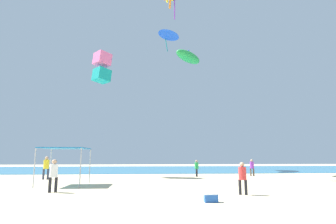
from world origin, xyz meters
TOP-DOWN VIEW (x-y plane):
  - ground at (0.00, 0.00)m, footprint 110.00×110.00m
  - ocean_strip at (0.00, 28.73)m, footprint 110.00×24.31m
  - canopy_tent at (-7.32, 5.02)m, footprint 2.86×2.99m
  - person_near_tent at (-6.82, 1.31)m, footprint 0.42×0.42m
  - person_leftmost at (3.04, 12.45)m, footprint 0.37×0.40m
  - person_central at (-10.23, 10.02)m, footprint 0.50×0.46m
  - person_rightmost at (8.62, 12.66)m, footprint 0.44×0.39m
  - person_far_shore at (3.03, -0.42)m, footprint 0.41×0.38m
  - cooler_box at (0.89, -2.52)m, footprint 0.57×0.37m
  - kite_box_pink at (-6.58, 13.83)m, footprint 2.13×2.12m
  - kite_inflatable_green at (4.16, 23.81)m, footprint 5.16×5.25m
  - kite_delta_blue at (1.63, 27.73)m, footprint 4.22×4.18m

SIDE VIEW (x-z plane):
  - ground at x=0.00m, z-range -0.10..0.00m
  - ocean_strip at x=0.00m, z-range 0.00..0.03m
  - cooler_box at x=0.89m, z-range 0.00..0.35m
  - person_leftmost at x=3.04m, z-range 0.14..1.70m
  - person_far_shore at x=3.03m, z-range 0.14..1.75m
  - person_rightmost at x=8.62m, z-range 0.14..1.77m
  - person_near_tent at x=-6.82m, z-range 0.15..1.90m
  - person_central at x=-10.23m, z-range 0.17..2.08m
  - canopy_tent at x=-7.32m, z-range 1.11..3.60m
  - kite_box_pink at x=-6.58m, z-range 9.54..12.74m
  - kite_inflatable_green at x=4.16m, z-range 15.25..17.44m
  - kite_delta_blue at x=1.63m, z-range 20.10..23.30m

